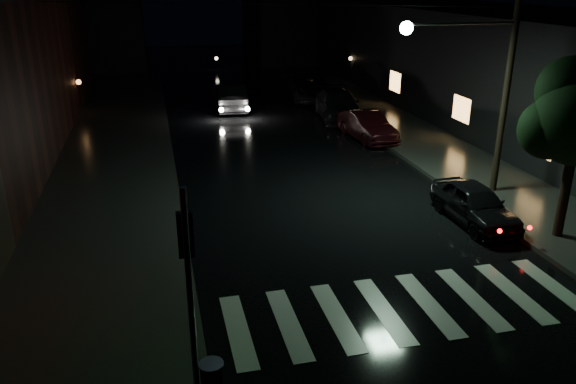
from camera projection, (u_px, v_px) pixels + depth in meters
ground at (294, 336)px, 12.75m from camera, size 120.00×120.00×0.00m
sidewalk_left at (104, 164)px, 24.35m from camera, size 6.00×44.00×0.15m
sidewalk_right at (421, 142)px, 27.62m from camera, size 4.00×44.00×0.15m
building_right at (508, 65)px, 31.74m from camera, size 10.00×40.00×6.00m
building_far_left at (63, 21)px, 50.01m from camera, size 14.00×10.00×8.00m
building_far_right at (320, 23)px, 55.43m from camera, size 14.00×10.00×7.00m
crosswalk at (406, 307)px, 13.86m from camera, size 9.00×3.00×0.01m
signal_pole_corner at (201, 328)px, 10.41m from camera, size 0.68×0.61×4.20m
street_tree at (576, 120)px, 16.28m from camera, size 3.10×2.90×5.40m
utility_pole at (492, 71)px, 19.40m from camera, size 4.92×0.44×8.00m
parked_car_a at (475, 204)px, 18.48m from camera, size 1.58×3.86×1.31m
parked_car_b at (367, 126)px, 27.96m from camera, size 1.83×4.37×1.41m
parked_car_c at (338, 105)px, 32.21m from camera, size 2.83×5.63×1.57m
parked_car_d at (311, 87)px, 37.37m from camera, size 3.33×6.05×1.61m
oncoming_car at (231, 97)px, 34.34m from camera, size 2.06×5.03×1.62m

